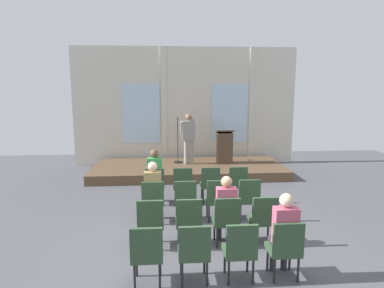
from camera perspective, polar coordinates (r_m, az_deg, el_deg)
name	(u,v)px	position (r m, az deg, el deg)	size (l,w,h in m)	color
ground_plane	(208,249)	(6.25, 2.81, -17.61)	(17.62, 17.62, 0.00)	#4C4C51
rear_partition	(187,107)	(12.32, -0.94, 6.36)	(8.17, 0.14, 4.31)	beige
stage_platform	(189,169)	(11.13, -0.59, -4.39)	(6.29, 2.43, 0.30)	brown
speaker	(189,135)	(11.12, -0.59, 1.56)	(0.50, 0.69, 1.69)	gray
mic_stand	(178,153)	(11.40, -2.45, -1.55)	(0.28, 0.28, 1.55)	black
lectern	(224,147)	(11.35, 5.57, -0.53)	(0.60, 0.48, 1.16)	#4C3828
chair_r0_c0	(155,184)	(8.24, -6.41, -6.78)	(0.46, 0.44, 0.94)	black
audience_r0_c0	(155,174)	(8.25, -6.42, -5.11)	(0.36, 0.39, 1.38)	#2D2D33
chair_r0_c1	(183,183)	(8.24, -1.63, -6.72)	(0.46, 0.44, 0.94)	black
chair_r0_c2	(210,182)	(8.30, 3.11, -6.61)	(0.46, 0.44, 0.94)	black
chair_r0_c3	(237,182)	(8.42, 7.76, -6.45)	(0.46, 0.44, 0.94)	black
chair_r1_c0	(153,199)	(7.16, -6.71, -9.37)	(0.46, 0.44, 0.94)	black
audience_r1_c0	(153,189)	(7.17, -6.72, -7.62)	(0.36, 0.39, 1.33)	#2D2D33
chair_r1_c1	(185,198)	(7.16, -1.17, -9.29)	(0.46, 0.44, 0.94)	black
chair_r1_c2	(217,197)	(7.23, 4.30, -9.13)	(0.46, 0.44, 0.94)	black
chair_r1_c3	(248,197)	(7.36, 9.63, -8.90)	(0.46, 0.44, 0.94)	black
chair_r2_c0	(151,220)	(6.10, -7.13, -12.87)	(0.46, 0.44, 0.94)	black
chair_r2_c1	(189,219)	(6.10, -0.55, -12.78)	(0.46, 0.44, 0.94)	black
chair_r2_c2	(226,218)	(6.18, 5.93, -12.52)	(0.46, 0.44, 0.94)	black
audience_r2_c2	(226,206)	(6.19, 5.82, -10.61)	(0.36, 0.39, 1.30)	#2D2D33
chair_r2_c3	(263,217)	(6.34, 12.15, -12.13)	(0.46, 0.44, 0.94)	black
chair_r3_c0	(147,251)	(5.07, -7.74, -17.82)	(0.46, 0.44, 0.94)	black
chair_r3_c1	(194,250)	(5.08, 0.36, -17.69)	(0.46, 0.44, 0.94)	black
chair_r3_c2	(240,248)	(5.17, 8.28, -17.25)	(0.46, 0.44, 0.94)	black
chair_r3_c3	(285,246)	(5.35, 15.73, -16.55)	(0.46, 0.44, 0.94)	black
audience_r3_c3	(284,231)	(5.34, 15.53, -14.19)	(0.36, 0.39, 1.34)	#2D2D33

